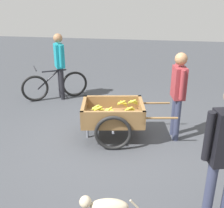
{
  "coord_description": "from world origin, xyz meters",
  "views": [
    {
      "loc": [
        -0.71,
        4.16,
        2.51
      ],
      "look_at": [
        0.01,
        -0.13,
        0.75
      ],
      "focal_mm": 43.95,
      "sensor_mm": 36.0,
      "label": 1
    }
  ],
  "objects_px": {
    "bicycle": "(55,85)",
    "fruit_cart": "(113,116)",
    "cyclist_person": "(59,61)",
    "dog": "(106,206)",
    "vendor_person": "(178,89)"
  },
  "relations": [
    {
      "from": "cyclist_person",
      "to": "bicycle",
      "type": "bearing_deg",
      "value": 30.81
    },
    {
      "from": "vendor_person",
      "to": "bicycle",
      "type": "height_order",
      "value": "vendor_person"
    },
    {
      "from": "vendor_person",
      "to": "dog",
      "type": "height_order",
      "value": "vendor_person"
    },
    {
      "from": "vendor_person",
      "to": "cyclist_person",
      "type": "bearing_deg",
      "value": -30.79
    },
    {
      "from": "bicycle",
      "to": "cyclist_person",
      "type": "height_order",
      "value": "cyclist_person"
    },
    {
      "from": "cyclist_person",
      "to": "vendor_person",
      "type": "bearing_deg",
      "value": 149.21
    },
    {
      "from": "vendor_person",
      "to": "cyclist_person",
      "type": "distance_m",
      "value": 3.22
    },
    {
      "from": "cyclist_person",
      "to": "dog",
      "type": "bearing_deg",
      "value": 115.79
    },
    {
      "from": "vendor_person",
      "to": "cyclist_person",
      "type": "xyz_separation_m",
      "value": [
        2.77,
        -1.65,
        0.02
      ]
    },
    {
      "from": "fruit_cart",
      "to": "dog",
      "type": "bearing_deg",
      "value": 97.09
    },
    {
      "from": "vendor_person",
      "to": "dog",
      "type": "relative_size",
      "value": 2.38
    },
    {
      "from": "bicycle",
      "to": "fruit_cart",
      "type": "bearing_deg",
      "value": 134.92
    },
    {
      "from": "bicycle",
      "to": "dog",
      "type": "distance_m",
      "value": 4.36
    },
    {
      "from": "fruit_cart",
      "to": "bicycle",
      "type": "height_order",
      "value": "bicycle"
    },
    {
      "from": "fruit_cart",
      "to": "bicycle",
      "type": "relative_size",
      "value": 1.21
    }
  ]
}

